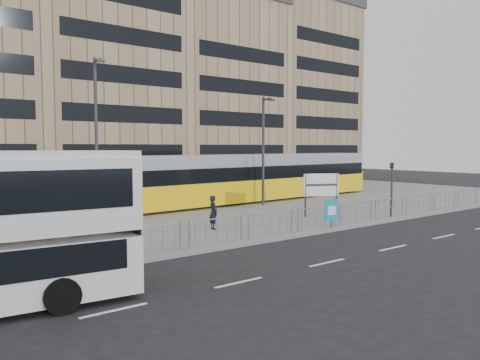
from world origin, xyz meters
TOP-DOWN VIEW (x-y plane):
  - ground at (0.00, 0.00)m, footprint 120.00×120.00m
  - plaza at (0.00, 12.00)m, footprint 64.00×24.00m
  - kerb at (0.00, 0.05)m, footprint 64.00×0.25m
  - building_row at (1.55, 34.27)m, footprint 70.40×18.40m
  - pedestrian_barrier at (2.00, 0.50)m, footprint 32.07×0.07m
  - road_markings at (1.00, -4.00)m, footprint 62.00×0.12m
  - tram at (4.75, 11.31)m, footprint 29.43×4.74m
  - station_sign at (5.48, 3.12)m, footprint 2.01×0.93m
  - ad_panel at (3.25, 0.40)m, footprint 0.72×0.23m
  - pedestrian at (-1.81, 3.45)m, footprint 0.50×0.67m
  - traffic_light_west at (-9.26, 1.06)m, footprint 0.23×0.25m
  - traffic_light_east at (8.64, 0.62)m, footprint 0.19×0.22m
  - lamp_post_west at (-4.93, 10.25)m, footprint 0.45×1.04m
  - lamp_post_east at (6.35, 9.18)m, footprint 0.45×1.04m

SIDE VIEW (x-z plane):
  - ground at x=0.00m, z-range 0.00..0.00m
  - road_markings at x=1.00m, z-range 0.00..0.01m
  - kerb at x=0.00m, z-range -0.01..0.16m
  - plaza at x=0.00m, z-range 0.00..0.15m
  - ad_panel at x=3.25m, z-range 0.26..1.64m
  - pedestrian at x=-1.81m, z-range 0.15..1.80m
  - pedestrian_barrier at x=2.00m, z-range 0.43..1.53m
  - station_sign at x=5.48m, z-range 0.63..3.10m
  - tram at x=4.75m, z-range 0.16..3.61m
  - traffic_light_west at x=-9.26m, z-range 0.57..3.67m
  - traffic_light_east at x=8.64m, z-range 0.57..3.67m
  - lamp_post_east at x=6.35m, z-range 0.52..7.93m
  - lamp_post_west at x=-4.93m, z-range 0.53..9.41m
  - building_row at x=1.55m, z-range -2.69..28.51m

